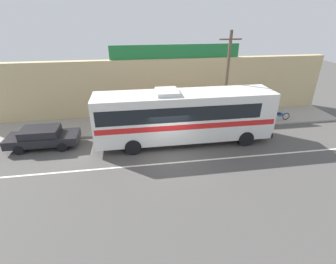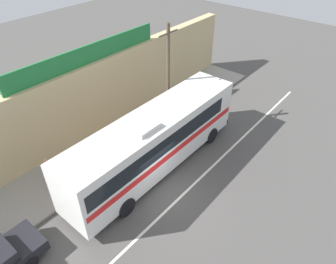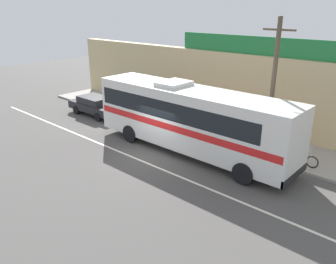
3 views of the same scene
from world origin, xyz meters
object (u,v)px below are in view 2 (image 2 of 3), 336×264
at_px(utility_pole, 168,77).
at_px(pedestrian_far_left, 47,169).
at_px(motorcycle_purple, 181,109).
at_px(motorcycle_orange, 206,91).
at_px(intercity_bus, 154,139).

bearing_deg(utility_pole, pedestrian_far_left, 169.13).
bearing_deg(motorcycle_purple, motorcycle_orange, 0.12).
bearing_deg(motorcycle_orange, pedestrian_far_left, 174.19).
height_order(intercity_bus, pedestrian_far_left, intercity_bus).
distance_m(utility_pole, pedestrian_far_left, 8.83).
bearing_deg(pedestrian_far_left, motorcycle_orange, -5.81).
bearing_deg(utility_pole, intercity_bus, -150.92).
relative_size(utility_pole, motorcycle_purple, 3.77).
distance_m(motorcycle_orange, pedestrian_far_left, 13.32).
distance_m(intercity_bus, pedestrian_far_left, 5.96).
xyz_separation_m(intercity_bus, utility_pole, (3.60, 2.00, 1.71)).
xyz_separation_m(intercity_bus, motorcycle_orange, (8.60, 2.24, -1.50)).
relative_size(motorcycle_orange, pedestrian_far_left, 1.16).
bearing_deg(intercity_bus, utility_pole, 29.08).
relative_size(utility_pole, pedestrian_far_left, 4.46).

